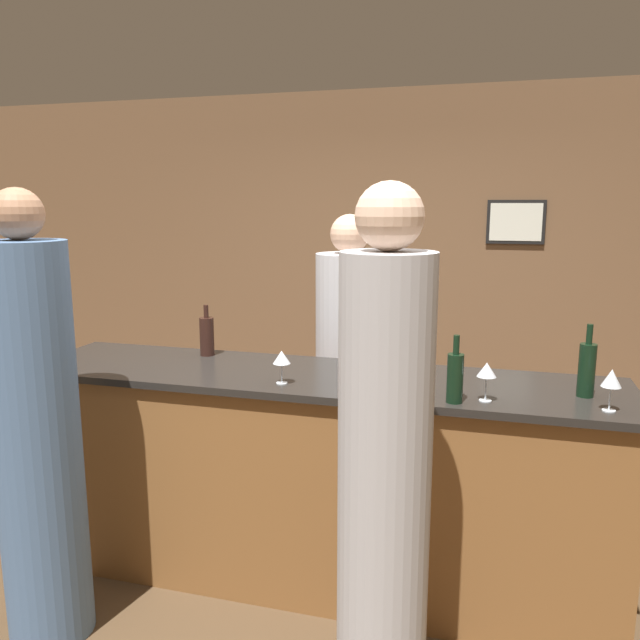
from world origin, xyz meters
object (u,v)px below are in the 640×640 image
object	(u,v)px
guest_0	(384,484)
wine_bottle_2	(207,336)
bartender	(349,379)
wine_bottle_0	(455,377)
guest_1	(37,438)
wine_bottle_1	(587,369)

from	to	relation	value
guest_0	wine_bottle_2	xyz separation A→B (m)	(-1.15, 1.00, 0.26)
guest_0	wine_bottle_2	bearing A→B (deg)	138.98
bartender	wine_bottle_0	size ratio (longest dim) A/B	6.40
guest_1	wine_bottle_1	size ratio (longest dim) A/B	6.20
bartender	guest_0	xyz separation A→B (m)	(0.48, -1.54, 0.08)
wine_bottle_2	wine_bottle_1	bearing A→B (deg)	-7.24
wine_bottle_0	guest_1	bearing A→B (deg)	-164.91
bartender	guest_1	size ratio (longest dim) A/B	0.94
bartender	wine_bottle_1	bearing A→B (deg)	147.50
wine_bottle_0	wine_bottle_1	size ratio (longest dim) A/B	0.91
wine_bottle_1	wine_bottle_0	bearing A→B (deg)	-156.40
guest_1	wine_bottle_1	world-z (taller)	guest_1
wine_bottle_0	wine_bottle_1	bearing A→B (deg)	23.60
bartender	guest_0	size ratio (longest dim) A/B	0.93
wine_bottle_2	wine_bottle_0	bearing A→B (deg)	-19.32
bartender	wine_bottle_0	world-z (taller)	bartender
wine_bottle_1	bartender	bearing A→B (deg)	147.50
guest_1	wine_bottle_0	world-z (taller)	guest_1
guest_0	wine_bottle_0	size ratio (longest dim) A/B	6.86
guest_0	wine_bottle_0	distance (m)	0.62
guest_1	wine_bottle_2	bearing A→B (deg)	69.44
bartender	guest_0	bearing A→B (deg)	107.30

